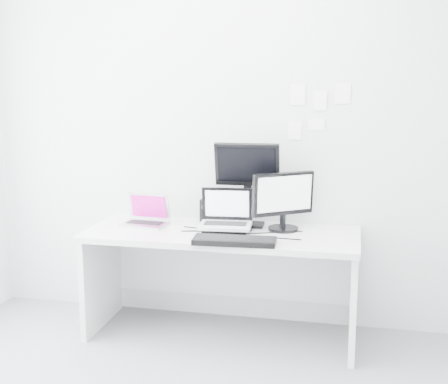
% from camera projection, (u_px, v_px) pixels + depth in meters
% --- Properties ---
extents(back_wall, '(3.60, 0.00, 3.60)m').
position_uv_depth(back_wall, '(232.00, 133.00, 4.25)').
color(back_wall, silver).
rests_on(back_wall, ground).
extents(desk, '(1.80, 0.70, 0.73)m').
position_uv_depth(desk, '(222.00, 284.00, 4.10)').
color(desk, silver).
rests_on(desk, ground).
extents(macbook, '(0.32, 0.25, 0.23)m').
position_uv_depth(macbook, '(144.00, 210.00, 4.16)').
color(macbook, '#A9A8AD').
rests_on(macbook, desk).
extents(speaker, '(0.10, 0.10, 0.16)m').
position_uv_depth(speaker, '(206.00, 210.00, 4.30)').
color(speaker, black).
rests_on(speaker, desk).
extents(dell_laptop, '(0.36, 0.30, 0.29)m').
position_uv_depth(dell_laptop, '(225.00, 210.00, 4.01)').
color(dell_laptop, silver).
rests_on(dell_laptop, desk).
extents(rear_monitor, '(0.44, 0.17, 0.59)m').
position_uv_depth(rear_monitor, '(247.00, 183.00, 4.13)').
color(rear_monitor, black).
rests_on(rear_monitor, desk).
extents(samsung_monitor, '(0.48, 0.42, 0.40)m').
position_uv_depth(samsung_monitor, '(284.00, 201.00, 4.03)').
color(samsung_monitor, black).
rests_on(samsung_monitor, desk).
extents(keyboard, '(0.52, 0.21, 0.03)m').
position_uv_depth(keyboard, '(234.00, 241.00, 3.74)').
color(keyboard, black).
rests_on(keyboard, desk).
extents(mouse, '(0.11, 0.07, 0.03)m').
position_uv_depth(mouse, '(255.00, 239.00, 3.78)').
color(mouse, black).
rests_on(mouse, desk).
extents(wall_note_0, '(0.10, 0.00, 0.14)m').
position_uv_depth(wall_note_0, '(298.00, 94.00, 4.10)').
color(wall_note_0, white).
rests_on(wall_note_0, back_wall).
extents(wall_note_1, '(0.09, 0.00, 0.13)m').
position_uv_depth(wall_note_1, '(320.00, 101.00, 4.08)').
color(wall_note_1, white).
rests_on(wall_note_1, back_wall).
extents(wall_note_2, '(0.10, 0.00, 0.14)m').
position_uv_depth(wall_note_2, '(343.00, 93.00, 4.04)').
color(wall_note_2, white).
rests_on(wall_note_2, back_wall).
extents(wall_note_3, '(0.11, 0.00, 0.08)m').
position_uv_depth(wall_note_3, '(316.00, 124.00, 4.11)').
color(wall_note_3, white).
rests_on(wall_note_3, back_wall).
extents(wall_note_4, '(0.09, 0.00, 0.13)m').
position_uv_depth(wall_note_4, '(295.00, 130.00, 4.15)').
color(wall_note_4, white).
rests_on(wall_note_4, back_wall).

